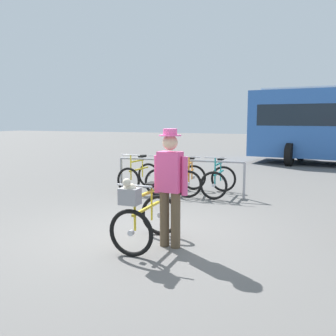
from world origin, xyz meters
TOP-DOWN VIEW (x-y plane):
  - ground_plane at (0.00, 0.00)m, footprint 80.00×80.00m
  - bike_rack_rail at (-0.55, 3.26)m, footprint 3.20×0.25m
  - racked_bike_yellow at (-1.72, 3.37)m, footprint 0.75×1.16m
  - racked_bike_lime at (-1.02, 3.41)m, footprint 0.71×1.13m
  - racked_bike_orange at (-0.32, 3.45)m, footprint 0.85×1.20m
  - racked_bike_teal at (0.38, 3.50)m, footprint 0.67×1.11m
  - featured_bicycle at (0.28, -0.57)m, footprint 0.66×1.21m
  - person_with_featured_bike at (0.63, -0.39)m, footprint 0.53×0.32m

SIDE VIEW (x-z plane):
  - ground_plane at x=0.00m, z-range 0.00..0.00m
  - racked_bike_yellow at x=-1.72m, z-range -0.12..0.86m
  - racked_bike_orange at x=-0.32m, z-range -0.12..0.86m
  - racked_bike_teal at x=0.38m, z-range -0.12..0.86m
  - racked_bike_lime at x=-1.02m, z-range -0.12..0.86m
  - featured_bicycle at x=0.28m, z-range -0.06..1.03m
  - bike_rack_rail at x=-0.55m, z-range 0.23..1.10m
  - person_with_featured_bike at x=0.63m, z-range 0.09..1.81m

